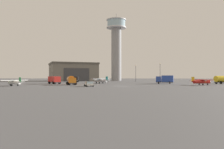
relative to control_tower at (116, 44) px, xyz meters
The scene contains 14 objects.
ground_plane 76.11m from the control_tower, 86.45° to the right, with size 400.00×400.00×0.00m, color #545456.
control_tower is the anchor object (origin of this frame).
hangar 32.02m from the control_tower, behind, with size 34.27×32.69×10.86m.
airplane_red 73.81m from the control_tower, 64.73° to the right, with size 7.14×9.14×2.70m.
airplane_white 80.50m from the control_tower, 110.84° to the right, with size 6.57×8.06×2.58m.
airplane_silver 55.28m from the control_tower, 94.50° to the right, with size 7.32×8.45×2.80m.
truck_box_blue 58.96m from the control_tower, 67.75° to the right, with size 6.82×4.20×3.18m.
truck_flatbed_black 43.03m from the control_tower, 119.76° to the right, with size 3.44×6.42×2.71m.
truck_fuel_tanker_orange 67.91m from the control_tower, 101.33° to the right, with size 4.70×7.51×2.96m.
truck_box_red 62.50m from the control_tower, 111.26° to the right, with size 6.31×7.08×2.82m.
truck_fuel_tanker_yellow 69.49m from the control_tower, 50.23° to the right, with size 7.10×4.79×3.04m.
car_white 77.93m from the control_tower, 93.64° to the right, with size 3.28×4.81×1.37m.
light_post_west 30.59m from the control_tower, 63.70° to the right, with size 0.44×0.44×8.66m.
light_post_north 40.72m from the control_tower, 52.48° to the right, with size 0.44×0.44×9.18m.
Camera 1 is at (1.07, -64.15, 2.98)m, focal length 35.40 mm.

